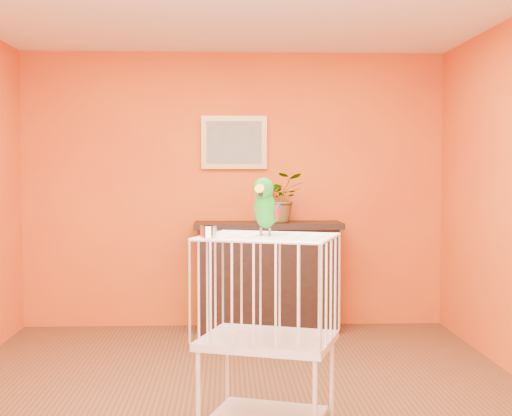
{
  "coord_description": "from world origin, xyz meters",
  "views": [
    {
      "loc": [
        -0.08,
        -4.53,
        1.48
      ],
      "look_at": [
        0.09,
        -0.51,
        1.27
      ],
      "focal_mm": 50.0,
      "sensor_mm": 36.0,
      "label": 1
    }
  ],
  "objects": [
    {
      "name": "ground",
      "position": [
        0.0,
        0.0,
        0.0
      ],
      "size": [
        4.5,
        4.5,
        0.0
      ],
      "primitive_type": "plane",
      "color": "brown",
      "rests_on": "ground"
    },
    {
      "name": "room_shell",
      "position": [
        0.0,
        0.0,
        1.58
      ],
      "size": [
        4.5,
        4.5,
        4.5
      ],
      "color": "orange",
      "rests_on": "ground"
    },
    {
      "name": "console_cabinet",
      "position": [
        0.31,
        2.01,
        0.51
      ],
      "size": [
        1.36,
        0.49,
        1.01
      ],
      "color": "black",
      "rests_on": "ground"
    },
    {
      "name": "potted_plant",
      "position": [
        0.42,
        1.99,
        1.19
      ],
      "size": [
        0.45,
        0.49,
        0.36
      ],
      "primitive_type": "imported",
      "rotation": [
        0.0,
        0.0,
        0.09
      ],
      "color": "#26722D",
      "rests_on": "console_cabinet"
    },
    {
      "name": "framed_picture",
      "position": [
        0.0,
        2.22,
        1.75
      ],
      "size": [
        0.62,
        0.04,
        0.5
      ],
      "color": "#B78A41",
      "rests_on": "room_shell"
    },
    {
      "name": "birdcage",
      "position": [
        0.16,
        -0.56,
        0.58
      ],
      "size": [
        0.86,
        0.76,
        1.12
      ],
      "rotation": [
        0.0,
        0.0,
        -0.33
      ],
      "color": "white",
      "rests_on": "ground"
    },
    {
      "name": "feed_cup",
      "position": [
        -0.17,
        -0.67,
        1.15
      ],
      "size": [
        0.09,
        0.09,
        0.06
      ],
      "primitive_type": "cylinder",
      "color": "silver",
      "rests_on": "birdcage"
    },
    {
      "name": "parrot",
      "position": [
        0.15,
        -0.51,
        1.28
      ],
      "size": [
        0.18,
        0.3,
        0.33
      ],
      "rotation": [
        0.0,
        0.0,
        -0.34
      ],
      "color": "#59544C",
      "rests_on": "birdcage"
    }
  ]
}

